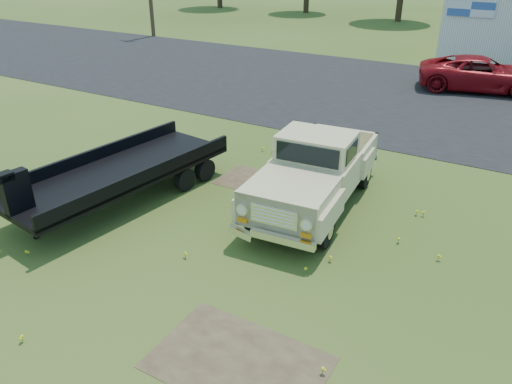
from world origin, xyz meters
TOP-DOWN VIEW (x-y plane):
  - ground at (0.00, 0.00)m, footprint 140.00×140.00m
  - asphalt_lot at (0.00, 15.00)m, footprint 90.00×14.00m
  - dirt_patch_a at (1.50, -3.00)m, footprint 3.00×2.00m
  - dirt_patch_b at (-2.00, 3.50)m, footprint 2.20×1.60m
  - vintage_pickup_truck at (0.22, 2.93)m, footprint 2.77×6.06m
  - flatbed_trailer at (-4.66, 0.59)m, footprint 3.24×7.32m
  - red_pickup at (2.21, 18.03)m, footprint 6.26×3.97m

SIDE VIEW (x-z plane):
  - ground at x=0.00m, z-range 0.00..0.00m
  - asphalt_lot at x=0.00m, z-range -0.01..0.01m
  - dirt_patch_a at x=1.50m, z-range -0.01..0.01m
  - dirt_patch_b at x=-2.00m, z-range -0.01..0.01m
  - red_pickup at x=2.21m, z-range 0.00..1.61m
  - flatbed_trailer at x=-4.66m, z-range 0.00..1.93m
  - vintage_pickup_truck at x=0.22m, z-range 0.00..2.14m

